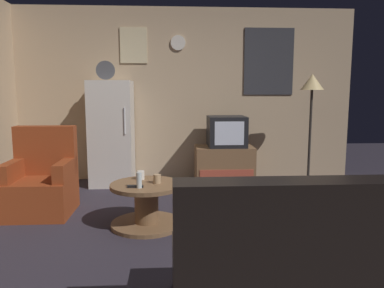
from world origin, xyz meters
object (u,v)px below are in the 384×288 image
(fridge, at_px, (112,133))
(couch, at_px, (318,272))
(crt_tv, at_px, (227,131))
(armchair, at_px, (42,183))
(book_stack, at_px, (262,181))
(coffee_table, at_px, (147,205))
(mug_ceramic_white, at_px, (141,175))
(tv_stand, at_px, (224,165))
(wine_glass, at_px, (139,180))
(mug_ceramic_tan, at_px, (157,179))
(remote_control, at_px, (135,186))
(standing_lamp, at_px, (312,91))

(fridge, xyz_separation_m, couch, (1.69, -3.45, -0.44))
(crt_tv, distance_m, armchair, 2.60)
(crt_tv, xyz_separation_m, armchair, (-2.26, -1.21, -0.44))
(armchair, bearing_deg, book_stack, 22.31)
(coffee_table, xyz_separation_m, mug_ceramic_white, (-0.07, 0.18, 0.26))
(couch, xyz_separation_m, book_stack, (0.49, 3.31, -0.26))
(coffee_table, bearing_deg, couch, -56.71)
(tv_stand, relative_size, coffee_table, 1.17)
(crt_tv, xyz_separation_m, wine_glass, (-1.12, -1.87, -0.26))
(mug_ceramic_tan, height_order, book_stack, mug_ceramic_tan)
(remote_control, xyz_separation_m, book_stack, (1.69, 1.78, -0.40))
(mug_ceramic_tan, bearing_deg, tv_stand, 61.30)
(mug_ceramic_tan, distance_m, remote_control, 0.26)
(armchair, xyz_separation_m, book_stack, (2.78, 1.14, -0.29))
(tv_stand, height_order, standing_lamp, standing_lamp)
(tv_stand, distance_m, book_stack, 0.60)
(couch, bearing_deg, fridge, 116.12)
(tv_stand, height_order, coffee_table, tv_stand)
(remote_control, bearing_deg, book_stack, 47.84)
(fridge, xyz_separation_m, standing_lamp, (2.82, -0.28, 0.60))
(crt_tv, height_order, mug_ceramic_white, crt_tv)
(fridge, height_order, armchair, fridge)
(mug_ceramic_white, bearing_deg, fridge, 108.31)
(mug_ceramic_white, bearing_deg, remote_control, -94.77)
(wine_glass, xyz_separation_m, remote_control, (-0.04, 0.02, -0.06))
(tv_stand, distance_m, mug_ceramic_tan, 1.94)
(couch, bearing_deg, book_stack, 81.50)
(standing_lamp, xyz_separation_m, armchair, (-3.41, -1.00, -1.02))
(armchair, bearing_deg, wine_glass, -30.14)
(standing_lamp, bearing_deg, couch, -109.59)
(mug_ceramic_tan, height_order, armchair, armchair)
(crt_tv, xyz_separation_m, couch, (0.03, -3.37, -0.46))
(armchair, bearing_deg, couch, -43.42)
(remote_control, bearing_deg, tv_stand, 59.84)
(fridge, distance_m, coffee_table, 1.95)
(tv_stand, distance_m, couch, 3.38)
(crt_tv, bearing_deg, armchair, -151.81)
(tv_stand, relative_size, armchair, 0.87)
(remote_control, relative_size, couch, 0.09)
(remote_control, bearing_deg, wine_glass, -24.27)
(coffee_table, height_order, remote_control, remote_control)
(remote_control, relative_size, armchair, 0.16)
(wine_glass, distance_m, couch, 1.91)
(wine_glass, bearing_deg, couch, -52.55)
(remote_control, distance_m, armchair, 1.27)
(fridge, bearing_deg, mug_ceramic_white, -71.69)
(fridge, relative_size, coffee_table, 2.46)
(coffee_table, xyz_separation_m, armchair, (-1.19, 0.49, 0.12))
(crt_tv, height_order, book_stack, crt_tv)
(standing_lamp, height_order, couch, standing_lamp)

